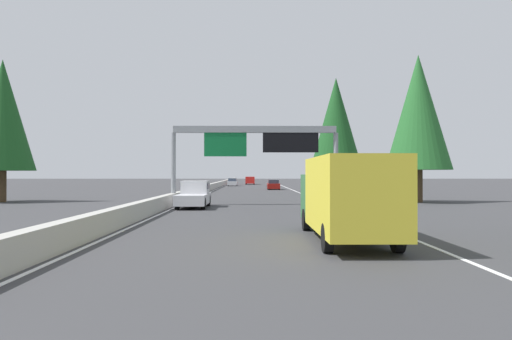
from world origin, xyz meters
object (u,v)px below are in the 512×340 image
Objects in this scene: conifer_right_near at (418,112)px; conifer_left_near at (3,115)px; minivan_mid_left at (250,180)px; sign_gantry_overhead at (257,142)px; sedan_far_center at (232,182)px; box_truck_far_left at (346,195)px; pickup_distant_b at (194,194)px; conifer_right_mid at (336,123)px; sedan_near_right at (273,185)px.

conifer_right_near reaches higher than conifer_left_near.
conifer_right_near is 1.03× the size of conifer_left_near.
minivan_mid_left is 0.42× the size of conifer_left_near.
conifer_right_near is at bearing -167.78° from minivan_mid_left.
sign_gantry_overhead reaches higher than sedan_far_center.
conifer_right_near is 34.74m from conifer_left_near.
sedan_far_center is at bearing 5.29° from box_truck_far_left.
box_truck_far_left is 18.79m from pickup_distant_b.
minivan_mid_left is 67.58m from conifer_right_near.
sedan_far_center is at bearing 164.65° from minivan_mid_left.
conifer_right_mid is at bearing -24.05° from sign_gantry_overhead.
sedan_far_center is (21.29, 6.95, 0.00)m from sedan_near_right.
sedan_near_right is at bearing -37.33° from conifer_left_near.
conifer_left_near is at bearing 142.67° from sedan_near_right.
conifer_left_near reaches higher than sedan_near_right.
conifer_left_near reaches higher than pickup_distant_b.
box_truck_far_left is at bearing -156.74° from pickup_distant_b.
sign_gantry_overhead is 2.88× the size of sedan_far_center.
conifer_left_near is (-17.83, 31.07, -1.23)m from conifer_right_mid.
conifer_left_near is at bearing 162.52° from minivan_mid_left.
conifer_right_mid is at bearing -60.15° from conifer_left_near.
sedan_far_center is (76.57, 7.09, -0.93)m from box_truck_far_left.
box_truck_far_left is 0.69× the size of conifer_right_near.
conifer_right_mid reaches higher than box_truck_far_left.
pickup_distant_b is at bearing 177.06° from minivan_mid_left.
sign_gantry_overhead is at bearing -100.84° from conifer_left_near.
conifer_right_near is at bearing -161.81° from sedan_far_center.
minivan_mid_left is 0.41× the size of conifer_right_near.
sedan_near_right is at bearing 18.25° from conifer_right_near.
box_truck_far_left reaches higher than minivan_mid_left.
conifer_left_near is at bearing 162.04° from sedan_far_center.
box_truck_far_left is 42.63m from conifer_right_mid.
sedan_far_center is 0.37× the size of conifer_left_near.
pickup_distant_b is 59.32m from sedan_far_center.
conifer_right_near is at bearing -161.75° from sedan_near_right.
conifer_right_near is (-65.74, -14.24, 6.52)m from minivan_mid_left.
sign_gantry_overhead is 2.54× the size of minivan_mid_left.
sign_gantry_overhead reaches higher than sedan_near_right.
conifer_right_mid is at bearing -30.43° from pickup_distant_b.
sedan_far_center is at bearing 4.17° from sign_gantry_overhead.
box_truck_far_left is at bearing -177.59° from minivan_mid_left.
conifer_right_near is (23.04, -10.50, 5.86)m from box_truck_far_left.
conifer_right_near reaches higher than sign_gantry_overhead.
conifer_left_near is (0.64, 34.74, -0.19)m from conifer_right_near.
sedan_near_right is at bearing -10.83° from pickup_distant_b.
minivan_mid_left is at bearing 12.62° from conifer_right_mid.
conifer_left_near reaches higher than sign_gantry_overhead.
conifer_right_mid is 35.85m from conifer_left_near.
pickup_distant_b is 19.93m from conifer_right_near.
pickup_distant_b is at bearing 149.57° from conifer_right_mid.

